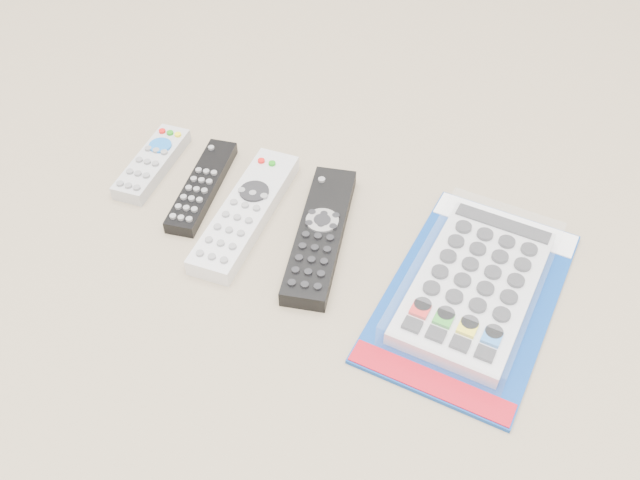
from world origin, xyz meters
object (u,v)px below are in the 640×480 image
at_px(remote_slim_black, 202,186).
at_px(jumbo_remote_packaged, 475,284).
at_px(remote_silver_dvd, 246,212).
at_px(remote_small_grey, 152,163).
at_px(remote_large_black, 320,234).

distance_m(remote_slim_black, jumbo_remote_packaged, 0.36).
xyz_separation_m(remote_slim_black, remote_silver_dvd, (0.07, -0.02, 0.00)).
bearing_deg(remote_small_grey, remote_silver_dvd, -16.91).
xyz_separation_m(remote_slim_black, remote_large_black, (0.17, -0.02, 0.00)).
distance_m(remote_slim_black, remote_large_black, 0.17).
bearing_deg(remote_small_grey, remote_large_black, -11.63).
relative_size(remote_large_black, jumbo_remote_packaged, 0.73).
relative_size(remote_silver_dvd, remote_large_black, 0.98).
xyz_separation_m(remote_slim_black, jumbo_remote_packaged, (0.36, -0.04, 0.01)).
bearing_deg(remote_large_black, jumbo_remote_packaged, -14.78).
bearing_deg(jumbo_remote_packaged, remote_slim_black, 179.36).
height_order(remote_large_black, jumbo_remote_packaged, jumbo_remote_packaged).
distance_m(remote_small_grey, jumbo_remote_packaged, 0.44).
height_order(remote_slim_black, remote_silver_dvd, remote_silver_dvd).
xyz_separation_m(remote_silver_dvd, jumbo_remote_packaged, (0.28, -0.01, 0.01)).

